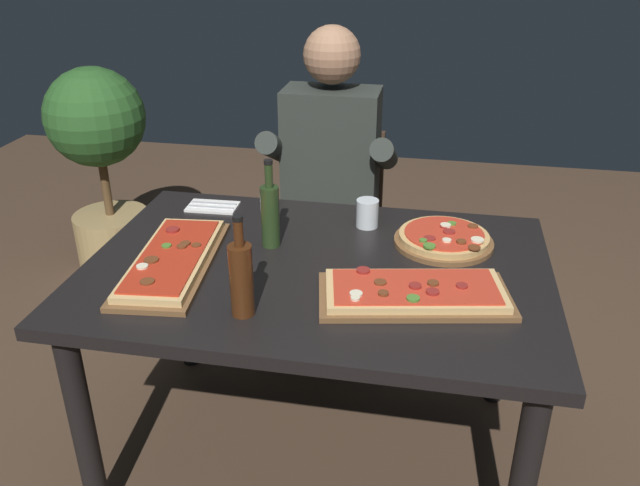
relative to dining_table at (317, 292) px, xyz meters
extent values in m
plane|color=#4C3828|center=(0.00, 0.00, -0.64)|extent=(6.40, 6.40, 0.00)
cube|color=black|center=(0.00, 0.00, 0.08)|extent=(1.40, 0.96, 0.04)
cylinder|color=black|center=(-0.62, -0.40, -0.29)|extent=(0.07, 0.07, 0.70)
cylinder|color=black|center=(-0.62, 0.40, -0.29)|extent=(0.07, 0.07, 0.70)
cylinder|color=black|center=(0.62, 0.40, -0.29)|extent=(0.07, 0.07, 0.70)
cube|color=brown|center=(0.30, -0.14, 0.10)|extent=(0.56, 0.34, 0.02)
cube|color=#DBB270|center=(0.30, -0.14, 0.12)|extent=(0.52, 0.30, 0.02)
cube|color=red|center=(0.30, -0.14, 0.13)|extent=(0.48, 0.27, 0.01)
cylinder|color=maroon|center=(0.43, -0.12, 0.14)|extent=(0.03, 0.03, 0.01)
cylinder|color=beige|center=(0.15, -0.24, 0.14)|extent=(0.02, 0.02, 0.01)
cylinder|color=maroon|center=(0.15, -0.09, 0.14)|extent=(0.04, 0.04, 0.01)
cylinder|color=maroon|center=(0.30, -0.15, 0.14)|extent=(0.03, 0.03, 0.01)
cylinder|color=maroon|center=(0.35, -0.17, 0.14)|extent=(0.04, 0.04, 0.01)
cylinder|color=#4C7F2D|center=(0.30, -0.22, 0.14)|extent=(0.04, 0.04, 0.01)
cylinder|color=brown|center=(0.22, -0.21, 0.14)|extent=(0.03, 0.03, 0.01)
cylinder|color=brown|center=(0.35, -0.12, 0.14)|extent=(0.03, 0.03, 0.01)
cylinder|color=brown|center=(0.21, -0.15, 0.14)|extent=(0.03, 0.03, 0.01)
cylinder|color=beige|center=(0.15, -0.22, 0.14)|extent=(0.04, 0.04, 0.01)
cube|color=brown|center=(-0.43, -0.08, 0.10)|extent=(0.29, 0.58, 0.02)
cube|color=#DBB270|center=(-0.43, -0.08, 0.12)|extent=(0.25, 0.54, 0.02)
cube|color=#B72D19|center=(-0.43, -0.08, 0.13)|extent=(0.22, 0.49, 0.01)
cylinder|color=brown|center=(-0.43, -0.26, 0.14)|extent=(0.04, 0.04, 0.00)
cylinder|color=brown|center=(-0.41, -0.04, 0.14)|extent=(0.03, 0.03, 0.01)
cylinder|color=brown|center=(-0.41, -0.02, 0.14)|extent=(0.03, 0.03, 0.01)
cylinder|color=#4C7F2D|center=(-0.46, -0.05, 0.14)|extent=(0.03, 0.03, 0.01)
cylinder|color=brown|center=(-0.47, -0.14, 0.14)|extent=(0.04, 0.04, 0.01)
cylinder|color=brown|center=(-0.37, -0.02, 0.14)|extent=(0.03, 0.03, 0.00)
cylinder|color=beige|center=(-0.48, -0.18, 0.14)|extent=(0.03, 0.03, 0.01)
cylinder|color=maroon|center=(-0.49, 0.06, 0.14)|extent=(0.04, 0.04, 0.01)
cylinder|color=brown|center=(0.37, 0.21, 0.10)|extent=(0.32, 0.32, 0.02)
cylinder|color=tan|center=(0.37, 0.21, 0.12)|extent=(0.29, 0.29, 0.02)
cylinder|color=red|center=(0.37, 0.21, 0.13)|extent=(0.25, 0.25, 0.01)
cylinder|color=maroon|center=(0.33, 0.16, 0.14)|extent=(0.04, 0.04, 0.00)
cylinder|color=#4C7F2D|center=(0.33, 0.10, 0.14)|extent=(0.04, 0.04, 0.01)
cylinder|color=#4C7F2D|center=(0.40, 0.28, 0.14)|extent=(0.03, 0.03, 0.01)
cylinder|color=maroon|center=(0.39, 0.22, 0.14)|extent=(0.04, 0.04, 0.01)
cylinder|color=#4C7F2D|center=(0.31, 0.14, 0.14)|extent=(0.02, 0.02, 0.01)
cylinder|color=maroon|center=(0.37, 0.26, 0.14)|extent=(0.03, 0.03, 0.00)
cylinder|color=beige|center=(0.48, 0.17, 0.14)|extent=(0.04, 0.04, 0.01)
cylinder|color=brown|center=(0.46, 0.28, 0.14)|extent=(0.03, 0.03, 0.01)
cylinder|color=brown|center=(0.47, 0.12, 0.14)|extent=(0.04, 0.04, 0.00)
cylinder|color=beige|center=(0.38, 0.26, 0.14)|extent=(0.03, 0.03, 0.01)
cylinder|color=brown|center=(0.43, 0.15, 0.14)|extent=(0.03, 0.03, 0.01)
cylinder|color=beige|center=(0.38, 0.15, 0.14)|extent=(0.03, 0.03, 0.01)
cylinder|color=#47230F|center=(-0.14, -0.30, 0.20)|extent=(0.06, 0.06, 0.20)
cylinder|color=#47230F|center=(-0.14, -0.30, 0.33)|extent=(0.02, 0.02, 0.07)
cylinder|color=black|center=(-0.14, -0.30, 0.37)|extent=(0.03, 0.03, 0.01)
cylinder|color=#233819|center=(-0.17, 0.10, 0.20)|extent=(0.06, 0.06, 0.20)
cylinder|color=#233819|center=(-0.17, 0.10, 0.33)|extent=(0.03, 0.03, 0.08)
cylinder|color=black|center=(-0.17, 0.10, 0.38)|extent=(0.03, 0.03, 0.01)
cylinder|color=silver|center=(0.11, 0.31, 0.14)|extent=(0.08, 0.08, 0.10)
cylinder|color=silver|center=(0.11, 0.31, 0.12)|extent=(0.06, 0.06, 0.04)
cube|color=white|center=(-0.46, 0.36, 0.10)|extent=(0.18, 0.12, 0.01)
cube|color=silver|center=(-0.46, 0.34, 0.10)|extent=(0.17, 0.02, 0.00)
cube|color=silver|center=(-0.46, 0.38, 0.10)|extent=(0.17, 0.02, 0.00)
cube|color=#3D2B1E|center=(-0.09, 0.78, -0.21)|extent=(0.44, 0.44, 0.04)
cube|color=#3D2B1E|center=(-0.09, 0.98, 0.02)|extent=(0.40, 0.04, 0.42)
cylinder|color=#3D2B1E|center=(-0.28, 0.59, -0.44)|extent=(0.04, 0.04, 0.41)
cylinder|color=#3D2B1E|center=(0.10, 0.59, -0.44)|extent=(0.04, 0.04, 0.41)
cylinder|color=#3D2B1E|center=(-0.28, 0.97, -0.44)|extent=(0.04, 0.04, 0.41)
cylinder|color=#3D2B1E|center=(0.10, 0.97, -0.44)|extent=(0.04, 0.04, 0.41)
cylinder|color=#23232D|center=(-0.19, 0.60, -0.42)|extent=(0.11, 0.11, 0.45)
cylinder|color=#23232D|center=(0.01, 0.60, -0.42)|extent=(0.11, 0.11, 0.45)
cube|color=#23232D|center=(-0.09, 0.68, -0.13)|extent=(0.34, 0.40, 0.12)
cube|color=#2D332D|center=(-0.09, 0.78, 0.19)|extent=(0.38, 0.22, 0.52)
sphere|color=#A37556|center=(-0.09, 0.78, 0.58)|extent=(0.22, 0.22, 0.22)
cylinder|color=#2D332D|center=(-0.31, 0.73, 0.21)|extent=(0.09, 0.31, 0.21)
cylinder|color=#2D332D|center=(0.13, 0.73, 0.21)|extent=(0.09, 0.31, 0.21)
cylinder|color=tan|center=(-1.33, 1.16, -0.50)|extent=(0.39, 0.39, 0.29)
cylinder|color=brown|center=(-1.33, 1.16, -0.19)|extent=(0.04, 0.04, 0.32)
sphere|color=#285623|center=(-1.33, 1.16, 0.17)|extent=(0.49, 0.49, 0.49)
camera|label=1|loc=(0.33, -1.70, 1.04)|focal=36.50mm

